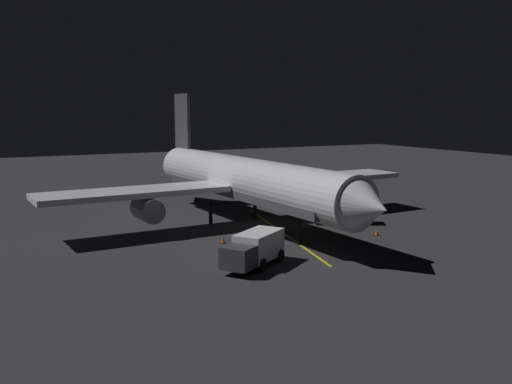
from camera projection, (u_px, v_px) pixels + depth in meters
ground_plane at (246, 227)px, 53.67m from camera, size 180.00×180.00×0.20m
apron_guide_stripe at (282, 232)px, 50.87m from camera, size 5.28×22.65×0.01m
airliner at (243, 181)px, 53.57m from camera, size 37.70×38.95×12.64m
baggage_truck at (255, 250)px, 39.72m from camera, size 5.99×4.99×2.39m
catering_truck at (338, 211)px, 54.57m from camera, size 5.70×4.58×2.51m
ground_crew_worker at (246, 248)px, 41.53m from camera, size 0.40×0.40×1.74m
traffic_cone_near_left at (223, 240)px, 46.74m from camera, size 0.50×0.50×0.55m
traffic_cone_near_right at (321, 220)px, 54.95m from camera, size 0.50×0.50×0.55m
traffic_cone_under_wing at (377, 233)px, 49.54m from camera, size 0.50×0.50×0.55m
traffic_cone_far at (303, 227)px, 51.90m from camera, size 0.50×0.50×0.55m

